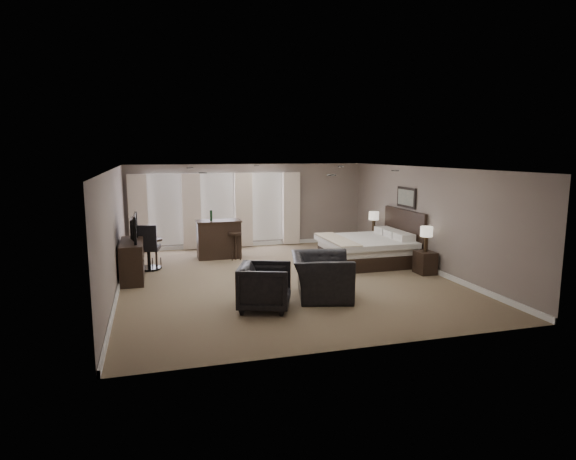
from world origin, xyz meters
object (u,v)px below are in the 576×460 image
object	(u,v)px
nightstand_far	(373,241)
dresser	(132,260)
armchair_far	(265,285)
nightstand_near	(425,263)
lamp_far	(374,222)
desk_chair	(148,247)
bar_counter	(219,239)
bar_stool_right	(235,246)
bed	(367,237)
bar_stool_left	(156,252)
lamp_near	(426,239)
tv	(131,238)
armchair_near	(321,269)

from	to	relation	value
nightstand_far	dresser	world-z (taller)	dresser
dresser	armchair_far	distance (m)	3.87
nightstand_near	lamp_far	world-z (taller)	lamp_far
desk_chair	dresser	bearing A→B (deg)	78.35
nightstand_near	bar_counter	bearing A→B (deg)	145.59
nightstand_far	dresser	size ratio (longest dim) A/B	0.36
desk_chair	armchair_far	bearing A→B (deg)	128.89
bar_stool_right	desk_chair	world-z (taller)	desk_chair
bed	nightstand_near	world-z (taller)	bed
bed	desk_chair	xyz separation A→B (m)	(-5.66, 0.85, -0.12)
nightstand_far	nightstand_near	bearing A→B (deg)	-90.00
bar_counter	desk_chair	world-z (taller)	desk_chair
armchair_far	bar_stool_left	bearing A→B (deg)	44.20
armchair_far	bar_counter	xyz separation A→B (m)	(-0.22, 4.77, 0.06)
dresser	bar_stool_right	xyz separation A→B (m)	(2.69, 1.46, -0.08)
nightstand_near	bar_stool_left	bearing A→B (deg)	157.13
nightstand_far	lamp_near	distance (m)	2.96
lamp_far	bar_counter	xyz separation A→B (m)	(-4.64, 0.28, -0.34)
armchair_far	desk_chair	bearing A→B (deg)	48.46
nightstand_far	bar_stool_right	bearing A→B (deg)	-179.11
tv	armchair_far	distance (m)	3.91
armchair_far	bar_counter	bearing A→B (deg)	22.41
bar_counter	bar_stool_right	size ratio (longest dim) A/B	1.63
bed	lamp_far	size ratio (longest dim) A/B	3.54
lamp_far	bar_counter	world-z (taller)	lamp_far
nightstand_near	armchair_far	distance (m)	4.70
bed	desk_chair	size ratio (longest dim) A/B	1.88
lamp_near	bar_stool_left	bearing A→B (deg)	157.13
nightstand_near	dresser	size ratio (longest dim) A/B	0.35
armchair_near	desk_chair	world-z (taller)	armchair_near
armchair_near	bar_stool_left	size ratio (longest dim) A/B	1.89
lamp_far	bar_stool_left	xyz separation A→B (m)	(-6.37, -0.22, -0.52)
tv	bar_counter	size ratio (longest dim) A/B	0.88
armchair_near	bed	bearing A→B (deg)	-26.36
bar_counter	bar_stool_left	bearing A→B (deg)	-163.91
bar_counter	bar_stool_left	size ratio (longest dim) A/B	1.72
armchair_near	bar_stool_right	distance (m)	4.15
bar_counter	bar_stool_left	xyz separation A→B (m)	(-1.72, -0.50, -0.18)
lamp_near	tv	bearing A→B (deg)	168.78
armchair_near	desk_chair	size ratio (longest dim) A/B	1.15
bar_stool_right	lamp_near	bearing A→B (deg)	-33.81
armchair_far	nightstand_far	bearing A→B (deg)	-24.84
lamp_near	bar_stool_left	distance (m)	6.93
nightstand_near	bar_counter	distance (m)	5.64
bed	armchair_far	size ratio (longest dim) A/B	2.30
nightstand_far	armchair_near	xyz separation A→B (m)	(-3.13, -4.06, 0.31)
bar_stool_left	lamp_far	bearing A→B (deg)	1.94
nightstand_near	desk_chair	world-z (taller)	desk_chair
lamp_near	nightstand_near	bearing A→B (deg)	0.00
lamp_far	armchair_near	size ratio (longest dim) A/B	0.46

